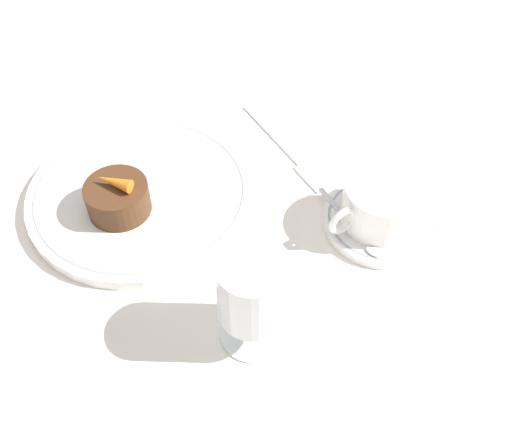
{
  "coord_description": "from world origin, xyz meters",
  "views": [
    {
      "loc": [
        0.15,
        0.46,
        0.51
      ],
      "look_at": [
        -0.06,
        0.12,
        0.04
      ],
      "focal_mm": 42.0,
      "sensor_mm": 36.0,
      "label": 1
    }
  ],
  "objects_px": {
    "wine_glass": "(248,296)",
    "fork": "(292,155)",
    "dinner_plate": "(140,194)",
    "coffee_cup": "(382,202)",
    "dessert_cake": "(118,199)"
  },
  "relations": [
    {
      "from": "dinner_plate",
      "to": "coffee_cup",
      "type": "relative_size",
      "value": 2.25
    },
    {
      "from": "wine_glass",
      "to": "dessert_cake",
      "type": "relative_size",
      "value": 1.58
    },
    {
      "from": "coffee_cup",
      "to": "fork",
      "type": "xyz_separation_m",
      "value": [
        0.02,
        -0.14,
        -0.03
      ]
    },
    {
      "from": "wine_glass",
      "to": "fork",
      "type": "distance_m",
      "value": 0.27
    },
    {
      "from": "fork",
      "to": "dessert_cake",
      "type": "xyz_separation_m",
      "value": [
        0.22,
        -0.01,
        0.03
      ]
    },
    {
      "from": "dinner_plate",
      "to": "wine_glass",
      "type": "distance_m",
      "value": 0.23
    },
    {
      "from": "fork",
      "to": "dinner_plate",
      "type": "bearing_deg",
      "value": -8.99
    },
    {
      "from": "fork",
      "to": "dessert_cake",
      "type": "distance_m",
      "value": 0.22
    },
    {
      "from": "dinner_plate",
      "to": "coffee_cup",
      "type": "bearing_deg",
      "value": 140.49
    },
    {
      "from": "coffee_cup",
      "to": "wine_glass",
      "type": "relative_size",
      "value": 1.04
    },
    {
      "from": "wine_glass",
      "to": "fork",
      "type": "xyz_separation_m",
      "value": [
        -0.17,
        -0.19,
        -0.07
      ]
    },
    {
      "from": "wine_glass",
      "to": "dessert_cake",
      "type": "height_order",
      "value": "wine_glass"
    },
    {
      "from": "dinner_plate",
      "to": "dessert_cake",
      "type": "distance_m",
      "value": 0.04
    },
    {
      "from": "coffee_cup",
      "to": "dessert_cake",
      "type": "xyz_separation_m",
      "value": [
        0.24,
        -0.16,
        -0.0
      ]
    },
    {
      "from": "coffee_cup",
      "to": "dessert_cake",
      "type": "relative_size",
      "value": 1.64
    }
  ]
}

